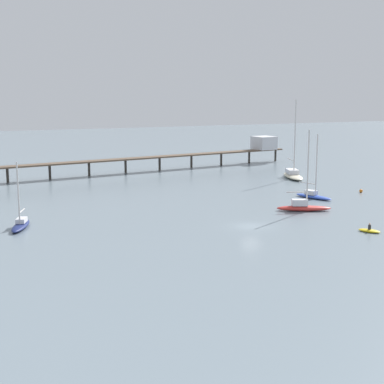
{
  "coord_description": "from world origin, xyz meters",
  "views": [
    {
      "loc": [
        -35.92,
        -61.88,
        17.03
      ],
      "look_at": [
        0.0,
        18.51,
        1.5
      ],
      "focal_mm": 53.43,
      "sensor_mm": 36.0,
      "label": 1
    }
  ],
  "objects_px": {
    "sailboat_cream": "(293,174)",
    "sailboat_red": "(303,206)",
    "pier": "(195,151)",
    "mooring_buoy_near": "(361,191)",
    "sailboat_navy": "(21,224)",
    "dinghy_yellow": "(369,230)",
    "sailboat_blue": "(313,194)"
  },
  "relations": [
    {
      "from": "sailboat_navy",
      "to": "mooring_buoy_near",
      "type": "xyz_separation_m",
      "value": [
        56.65,
        3.0,
        -0.3
      ]
    },
    {
      "from": "pier",
      "to": "mooring_buoy_near",
      "type": "relative_size",
      "value": 143.25
    },
    {
      "from": "pier",
      "to": "sailboat_red",
      "type": "distance_m",
      "value": 50.18
    },
    {
      "from": "sailboat_cream",
      "to": "mooring_buoy_near",
      "type": "relative_size",
      "value": 26.65
    },
    {
      "from": "sailboat_cream",
      "to": "dinghy_yellow",
      "type": "relative_size",
      "value": 5.23
    },
    {
      "from": "pier",
      "to": "sailboat_cream",
      "type": "distance_m",
      "value": 25.33
    },
    {
      "from": "sailboat_cream",
      "to": "sailboat_red",
      "type": "xyz_separation_m",
      "value": [
        -16.59,
        -27.23,
        -0.04
      ]
    },
    {
      "from": "sailboat_blue",
      "to": "sailboat_cream",
      "type": "bearing_deg",
      "value": 64.58
    },
    {
      "from": "pier",
      "to": "mooring_buoy_near",
      "type": "bearing_deg",
      "value": -73.21
    },
    {
      "from": "sailboat_navy",
      "to": "sailboat_blue",
      "type": "height_order",
      "value": "sailboat_blue"
    },
    {
      "from": "dinghy_yellow",
      "to": "mooring_buoy_near",
      "type": "xyz_separation_m",
      "value": [
        17.8,
        22.5,
        0.08
      ]
    },
    {
      "from": "dinghy_yellow",
      "to": "sailboat_navy",
      "type": "bearing_deg",
      "value": 153.34
    },
    {
      "from": "pier",
      "to": "dinghy_yellow",
      "type": "distance_m",
      "value": 64.01
    },
    {
      "from": "sailboat_navy",
      "to": "sailboat_blue",
      "type": "xyz_separation_m",
      "value": [
        46.02,
        1.97,
        0.07
      ]
    },
    {
      "from": "mooring_buoy_near",
      "to": "sailboat_blue",
      "type": "bearing_deg",
      "value": -174.47
    },
    {
      "from": "sailboat_red",
      "to": "sailboat_navy",
      "type": "height_order",
      "value": "sailboat_red"
    },
    {
      "from": "sailboat_red",
      "to": "sailboat_blue",
      "type": "height_order",
      "value": "sailboat_red"
    },
    {
      "from": "pier",
      "to": "mooring_buoy_near",
      "type": "height_order",
      "value": "pier"
    },
    {
      "from": "sailboat_red",
      "to": "dinghy_yellow",
      "type": "height_order",
      "value": "sailboat_red"
    },
    {
      "from": "pier",
      "to": "sailboat_navy",
      "type": "distance_m",
      "value": 62.59
    },
    {
      "from": "sailboat_cream",
      "to": "sailboat_blue",
      "type": "relative_size",
      "value": 1.49
    },
    {
      "from": "sailboat_cream",
      "to": "sailboat_red",
      "type": "distance_m",
      "value": 31.89
    },
    {
      "from": "sailboat_navy",
      "to": "pier",
      "type": "bearing_deg",
      "value": 44.98
    },
    {
      "from": "sailboat_red",
      "to": "sailboat_blue",
      "type": "relative_size",
      "value": 1.13
    },
    {
      "from": "pier",
      "to": "sailboat_navy",
      "type": "bearing_deg",
      "value": -135.02
    },
    {
      "from": "dinghy_yellow",
      "to": "mooring_buoy_near",
      "type": "bearing_deg",
      "value": 51.64
    },
    {
      "from": "sailboat_cream",
      "to": "pier",
      "type": "bearing_deg",
      "value": 116.3
    },
    {
      "from": "sailboat_red",
      "to": "sailboat_navy",
      "type": "bearing_deg",
      "value": 171.78
    },
    {
      "from": "sailboat_blue",
      "to": "mooring_buoy_near",
      "type": "relative_size",
      "value": 17.91
    },
    {
      "from": "sailboat_red",
      "to": "sailboat_navy",
      "type": "relative_size",
      "value": 1.38
    },
    {
      "from": "pier",
      "to": "sailboat_red",
      "type": "xyz_separation_m",
      "value": [
        -5.44,
        -49.79,
        -2.94
      ]
    },
    {
      "from": "sailboat_red",
      "to": "dinghy_yellow",
      "type": "distance_m",
      "value": 13.91
    }
  ]
}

